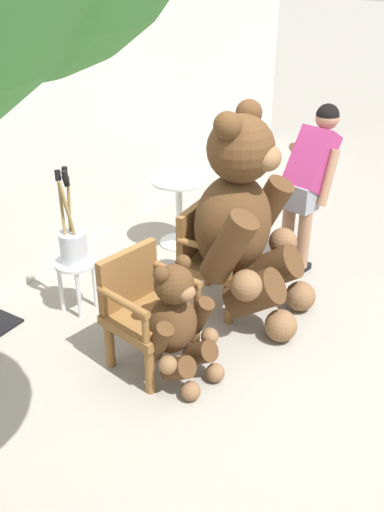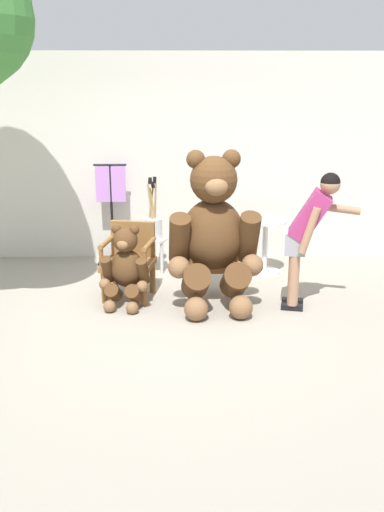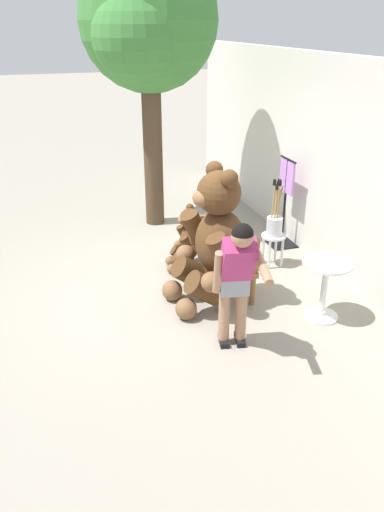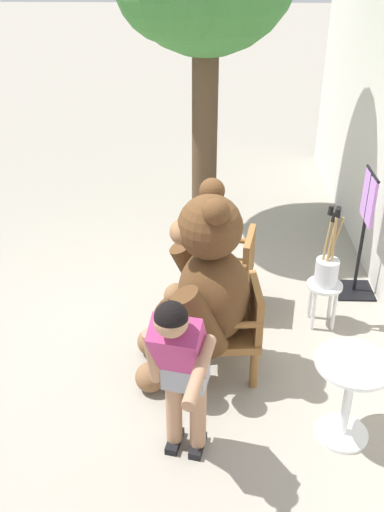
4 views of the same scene
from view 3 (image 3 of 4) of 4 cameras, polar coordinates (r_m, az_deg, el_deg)
name	(u,v)px [view 3 (image 3 of 4)]	position (r m, az deg, el deg)	size (l,w,h in m)	color
ground_plane	(166,289)	(6.53, -3.03, -3.78)	(60.00, 60.00, 0.00)	gray
back_wall	(339,169)	(6.94, 16.45, 9.54)	(10.00, 0.16, 2.80)	beige
wooden_chair_left	(208,236)	(6.92, 1.86, 2.29)	(0.65, 0.61, 0.86)	brown
wooden_chair_right	(234,265)	(6.13, 4.81, -1.01)	(0.60, 0.56, 0.86)	brown
teddy_bear_large	(214,239)	(5.86, 2.51, 1.92)	(1.04, 1.01, 1.72)	#4C3019
teddy_bear_small	(188,239)	(6.86, -0.48, 1.98)	(0.57, 0.57, 0.92)	#4C3019
person_visitor	(237,274)	(4.95, 5.12, -2.02)	(0.85, 0.48, 1.51)	black
white_stool	(273,242)	(7.09, 9.26, 1.60)	(0.34, 0.34, 0.46)	silver
brush_bucket	(275,223)	(6.99, 9.42, 3.76)	(0.22, 0.22, 0.80)	silver
round_side_table	(325,284)	(5.91, 14.93, -3.07)	(0.56, 0.56, 0.72)	silver
patio_tree	(147,26)	(8.00, -5.21, 24.72)	(2.17, 2.07, 4.21)	#473523
clothing_display_stand	(285,201)	(7.65, 10.58, 6.23)	(0.44, 0.40, 1.36)	black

